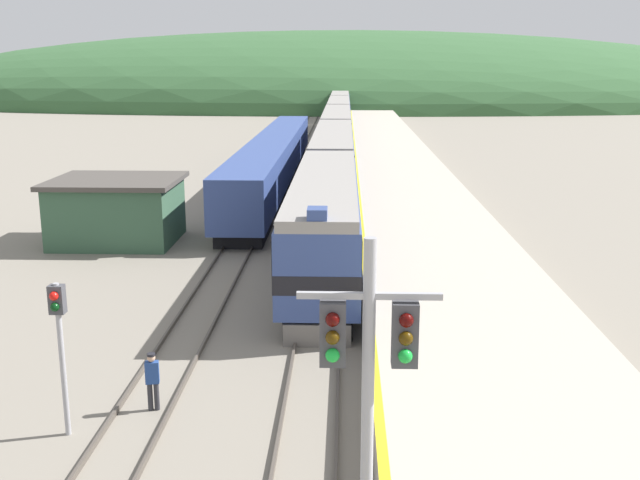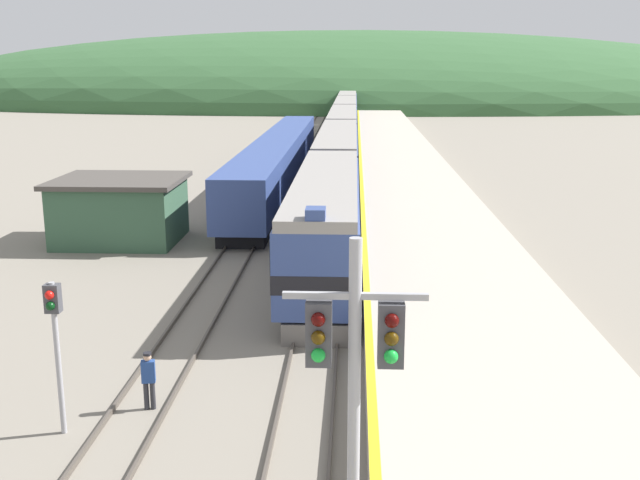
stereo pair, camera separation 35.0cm
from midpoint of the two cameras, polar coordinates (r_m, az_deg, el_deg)
track_main at (r=77.99m, az=1.16°, el=6.84°), size 1.52×180.00×0.16m
track_siding at (r=78.18m, az=-2.12°, el=6.85°), size 1.52×180.00×0.16m
platform at (r=58.25m, az=6.00°, el=4.94°), size 7.16×140.00×1.09m
distant_hills at (r=173.62m, az=1.62°, el=10.50°), size 210.92×94.91×31.37m
station_shed at (r=39.87m, az=-15.43°, el=2.22°), size 6.43×5.62×3.31m
express_train_lead_car at (r=33.03m, az=0.07°, el=1.55°), size 2.91×19.15×4.58m
carriage_second at (r=54.37m, az=0.82°, el=6.27°), size 2.90×21.88×4.22m
carriage_third at (r=77.00m, az=1.16°, el=8.41°), size 2.90×21.88×4.22m
carriage_fourth at (r=99.70m, az=1.35°, el=9.57°), size 2.90×21.88×4.22m
carriage_fifth at (r=122.42m, az=1.47°, el=10.31°), size 2.90×21.88×4.22m
siding_train at (r=56.91m, az=-3.64°, el=6.13°), size 2.90×42.23×3.61m
signal_mast_main at (r=11.79m, az=2.82°, el=-10.82°), size 2.20×0.42×6.61m
signal_post_siding at (r=19.39m, az=-19.75°, el=-6.32°), size 0.36×0.42×3.97m
track_worker at (r=20.79m, az=-13.13°, el=-10.23°), size 0.39×0.28×1.62m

